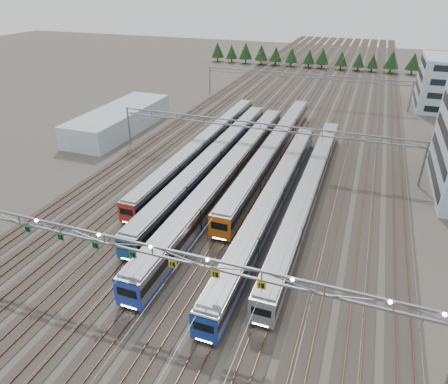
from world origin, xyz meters
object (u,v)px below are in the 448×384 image
(train_a, at_px, (204,145))
(train_e, at_px, (274,196))
(train_b, at_px, (213,160))
(gantry_near, at_px, (151,253))
(train_c, at_px, (229,173))
(gantry_far, at_px, (304,79))
(west_shed, at_px, (120,120))
(train_d, at_px, (273,150))
(gantry_mid, at_px, (260,131))
(train_f, at_px, (309,188))

(train_a, bearing_deg, train_e, -41.39)
(train_a, xyz_separation_m, train_b, (4.50, -6.70, 0.13))
(train_e, height_order, gantry_near, gantry_near)
(train_c, xyz_separation_m, gantry_far, (2.25, 55.68, 4.09))
(train_c, distance_m, gantry_near, 29.91)
(train_a, height_order, train_b, train_b)
(train_a, height_order, west_shed, west_shed)
(train_d, xyz_separation_m, gantry_near, (-2.30, -41.87, 4.80))
(train_a, bearing_deg, train_c, -50.63)
(train_a, bearing_deg, west_shed, 164.19)
(train_a, relative_size, train_c, 0.90)
(train_a, bearing_deg, gantry_mid, -1.48)
(train_c, distance_m, train_e, 10.25)
(train_e, relative_size, gantry_far, 0.99)
(gantry_mid, bearing_deg, gantry_near, -90.07)
(train_f, xyz_separation_m, gantry_far, (-11.25, 56.18, 4.34))
(train_a, xyz_separation_m, train_f, (22.50, -11.47, -0.03))
(train_d, xyz_separation_m, train_e, (4.50, -17.32, -0.19))
(train_b, bearing_deg, train_f, -14.85)
(gantry_near, distance_m, gantry_far, 85.12)
(train_c, bearing_deg, train_e, -28.53)
(train_e, relative_size, west_shed, 1.86)
(train_a, bearing_deg, gantry_far, 75.88)
(train_e, xyz_separation_m, gantry_near, (-6.80, -24.55, 4.99))
(train_f, distance_m, gantry_far, 57.46)
(train_b, height_order, west_shed, west_shed)
(train_f, height_order, west_shed, west_shed)
(train_a, xyz_separation_m, train_e, (18.00, -15.86, 0.01))
(train_d, distance_m, west_shed, 37.58)
(train_b, distance_m, train_e, 16.31)
(train_c, height_order, train_f, train_c)
(train_c, distance_m, gantry_far, 55.87)
(train_e, relative_size, gantry_mid, 0.99)
(gantry_far, bearing_deg, gantry_near, -90.03)
(gantry_mid, distance_m, gantry_far, 45.00)
(gantry_near, relative_size, west_shed, 1.88)
(train_a, relative_size, train_d, 0.97)
(train_a, distance_m, train_b, 8.07)
(train_b, height_order, gantry_mid, gantry_mid)
(train_f, bearing_deg, west_shed, 158.51)
(gantry_far, bearing_deg, west_shed, -132.62)
(train_c, bearing_deg, gantry_far, 87.69)
(train_e, height_order, west_shed, west_shed)
(train_a, relative_size, gantry_mid, 1.00)
(train_a, xyz_separation_m, train_c, (9.00, -10.97, 0.21))
(train_c, height_order, gantry_mid, gantry_mid)
(train_d, bearing_deg, train_f, -55.17)
(train_c, xyz_separation_m, train_f, (13.50, -0.51, -0.24))
(train_e, bearing_deg, train_d, 104.56)
(train_b, relative_size, train_c, 0.92)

